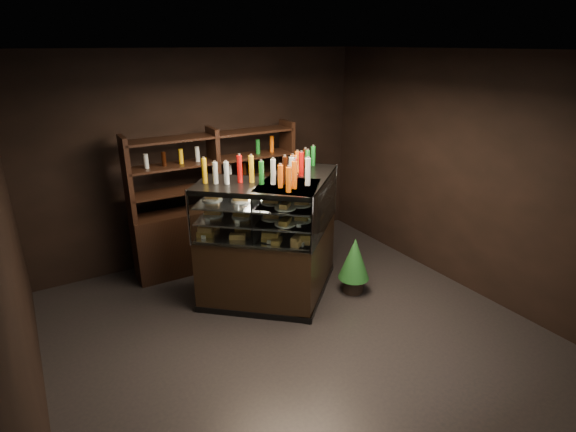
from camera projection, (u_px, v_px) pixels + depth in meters
name	position (u px, v px, depth m)	size (l,w,h in m)	color
ground	(294.00, 331.00, 5.09)	(5.00, 5.00, 0.00)	black
room_shell	(295.00, 165.00, 4.39)	(5.02, 5.02, 3.01)	black
display_case	(278.00, 260.00, 5.61)	(2.12, 1.51, 1.57)	black
food_display	(278.00, 209.00, 5.37)	(1.68, 1.00, 0.48)	gold
bottles_top	(277.00, 169.00, 5.19)	(1.50, 0.86, 0.30)	#B20C0A
potted_conifer	(355.00, 258.00, 5.74)	(0.40, 0.40, 0.86)	black
back_shelving	(218.00, 224.00, 6.49)	(2.39, 0.46, 2.00)	black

